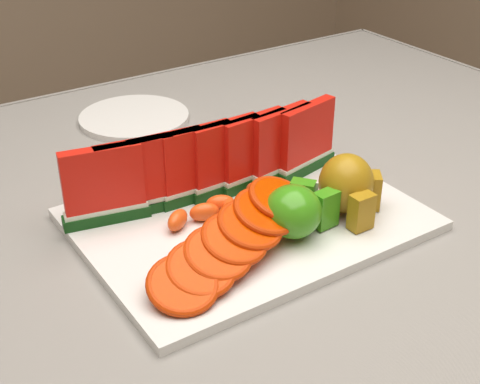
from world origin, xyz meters
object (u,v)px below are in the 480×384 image
Objects in this scene: pear_cluster at (349,186)px; side_plate at (134,117)px; platter at (247,219)px; apple_cluster at (297,210)px.

side_plate is at bearing 101.04° from pear_cluster.
pear_cluster is (0.11, -0.06, 0.04)m from platter.
apple_cluster is 0.43m from side_plate.
pear_cluster reaches higher than side_plate.
platter is 3.69× the size of apple_cluster.
pear_cluster is (0.08, 0.00, 0.01)m from apple_cluster.
platter is at bearing 149.34° from pear_cluster.
pear_cluster is 0.44m from side_plate.
platter is 0.37m from side_plate.
platter is 1.83× the size of side_plate.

